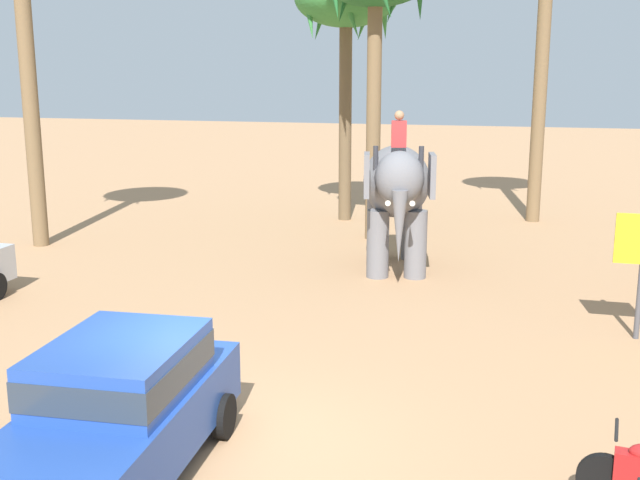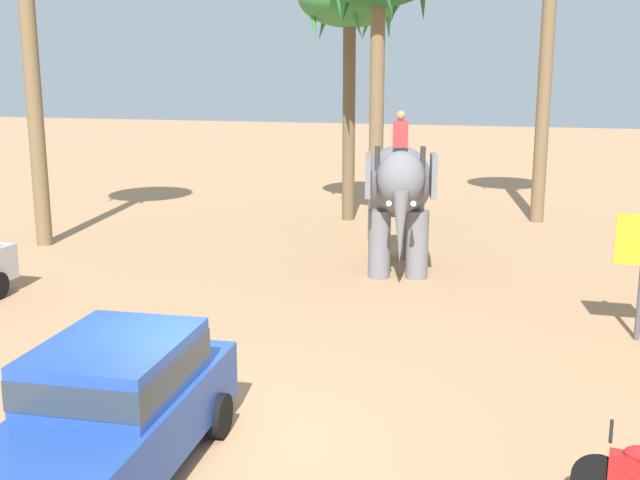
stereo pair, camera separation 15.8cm
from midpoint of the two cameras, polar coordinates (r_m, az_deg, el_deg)
ground_plane at (r=10.54m, az=-7.23°, el=-14.85°), size 120.00×120.00×0.00m
car_sedan_foreground at (r=9.73m, az=-14.23°, el=-11.52°), size 2.07×4.20×1.70m
elephant_with_mahout at (r=18.78m, az=5.99°, el=3.69°), size 2.24×4.00×3.88m
palm_tree_left_of_road at (r=25.12m, az=2.37°, el=16.75°), size 3.20×3.20×7.84m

